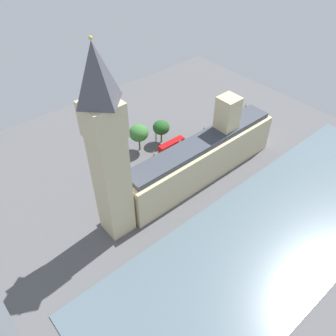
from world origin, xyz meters
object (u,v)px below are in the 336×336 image
object	(u,v)px
pedestrian_kerbside	(179,165)
pedestrian_midblock	(172,171)
clock_tower	(107,149)
double_decker_bus_under_trees	(172,147)
car_yellow_cab_by_river_gate	(158,164)
plane_tree_far_end	(161,128)
car_dark_green_opposite_hall	(126,176)
car_black_leading	(214,130)
street_lamp_slot_10	(156,133)
street_lamp_slot_11	(155,133)
car_white_corner	(195,144)
parliament_building	(204,156)
plane_tree_trailing	(139,133)
pedestrian_near_tower	(157,178)

from	to	relation	value
pedestrian_kerbside	pedestrian_midblock	bearing A→B (deg)	153.59
clock_tower	double_decker_bus_under_trees	world-z (taller)	clock_tower
clock_tower	car_yellow_cab_by_river_gate	xyz separation A→B (m)	(13.38, -25.82, -27.76)
pedestrian_kerbside	plane_tree_far_end	world-z (taller)	plane_tree_far_end
car_dark_green_opposite_hall	pedestrian_midblock	xyz separation A→B (m)	(-8.16, -13.53, -0.20)
car_black_leading	double_decker_bus_under_trees	distance (m)	21.21
car_yellow_cab_by_river_gate	street_lamp_slot_10	distance (m)	14.33
clock_tower	car_dark_green_opposite_hall	world-z (taller)	clock_tower
clock_tower	double_decker_bus_under_trees	bearing A→B (deg)	-65.05
car_yellow_cab_by_river_gate	street_lamp_slot_11	bearing A→B (deg)	147.39
car_black_leading	car_white_corner	xyz separation A→B (m)	(-1.58, 12.18, 0.00)
pedestrian_kerbside	double_decker_bus_under_trees	bearing A→B (deg)	29.45
car_white_corner	parliament_building	bearing A→B (deg)	-34.34
car_white_corner	car_dark_green_opposite_hall	size ratio (longest dim) A/B	0.96
double_decker_bus_under_trees	plane_tree_trailing	xyz separation A→B (m)	(8.90, 7.80, 4.80)
pedestrian_kerbside	car_white_corner	bearing A→B (deg)	-15.82
clock_tower	pedestrian_kerbside	xyz separation A→B (m)	(8.19, -31.08, -27.93)
pedestrian_midblock	pedestrian_near_tower	bearing A→B (deg)	126.30
car_dark_green_opposite_hall	double_decker_bus_under_trees	bearing A→B (deg)	90.55
double_decker_bus_under_trees	street_lamp_slot_10	bearing A→B (deg)	-179.38
car_white_corner	car_black_leading	bearing A→B (deg)	97.15
pedestrian_midblock	pedestrian_near_tower	xyz separation A→B (m)	(0.73, 5.91, 0.06)
pedestrian_kerbside	street_lamp_slot_11	size ratio (longest dim) A/B	0.27
car_white_corner	double_decker_bus_under_trees	world-z (taller)	double_decker_bus_under_trees
pedestrian_near_tower	street_lamp_slot_11	bearing A→B (deg)	82.82
clock_tower	car_black_leading	xyz separation A→B (m)	(14.70, -55.43, -27.76)
parliament_building	double_decker_bus_under_trees	distance (m)	16.51
pedestrian_midblock	pedestrian_near_tower	size ratio (longest dim) A/B	0.93
car_black_leading	pedestrian_near_tower	bearing A→B (deg)	106.16
car_dark_green_opposite_hall	plane_tree_trailing	size ratio (longest dim) A/B	0.44
plane_tree_far_end	street_lamp_slot_10	bearing A→B (deg)	46.64
pedestrian_midblock	car_black_leading	bearing A→B (deg)	-32.22
parliament_building	pedestrian_midblock	size ratio (longest dim) A/B	37.82
double_decker_bus_under_trees	clock_tower	bearing A→B (deg)	-64.84
parliament_building	plane_tree_far_end	bearing A→B (deg)	-2.51
clock_tower	car_yellow_cab_by_river_gate	distance (m)	40.21
car_black_leading	double_decker_bus_under_trees	size ratio (longest dim) A/B	0.43
parliament_building	car_black_leading	size ratio (longest dim) A/B	13.01
clock_tower	pedestrian_near_tower	xyz separation A→B (m)	(8.14, -21.31, -27.90)
clock_tower	double_decker_bus_under_trees	xyz separation A→B (m)	(15.98, -34.34, -26.01)
car_white_corner	car_yellow_cab_by_river_gate	world-z (taller)	same
plane_tree_trailing	street_lamp_slot_11	xyz separation A→B (m)	(-0.22, -7.24, -3.24)
car_yellow_cab_by_river_gate	pedestrian_midblock	world-z (taller)	car_yellow_cab_by_river_gate
clock_tower	car_dark_green_opposite_hall	bearing A→B (deg)	-41.32
clock_tower	plane_tree_trailing	size ratio (longest dim) A/B	5.31
car_yellow_cab_by_river_gate	plane_tree_far_end	bearing A→B (deg)	137.99
clock_tower	street_lamp_slot_11	world-z (taller)	clock_tower
car_black_leading	pedestrian_midblock	distance (m)	29.14
car_yellow_cab_by_river_gate	street_lamp_slot_11	world-z (taller)	street_lamp_slot_11
parliament_building	plane_tree_trailing	size ratio (longest dim) A/B	5.59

